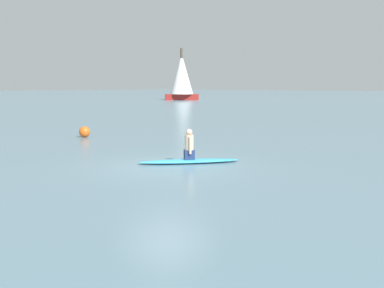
{
  "coord_description": "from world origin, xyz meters",
  "views": [
    {
      "loc": [
        -9.96,
        10.37,
        2.5
      ],
      "look_at": [
        -0.19,
        -0.96,
        0.63
      ],
      "focal_mm": 44.14,
      "sensor_mm": 36.0,
      "label": 1
    }
  ],
  "objects_px": {
    "surfboard": "(189,161)",
    "sailboat_near_right": "(182,76)",
    "person_paddler": "(189,146)",
    "buoy_marker": "(85,132)"
  },
  "relations": [
    {
      "from": "surfboard",
      "to": "sailboat_near_right",
      "type": "bearing_deg",
      "value": 80.51
    },
    {
      "from": "surfboard",
      "to": "person_paddler",
      "type": "relative_size",
      "value": 3.37
    },
    {
      "from": "person_paddler",
      "to": "buoy_marker",
      "type": "xyz_separation_m",
      "value": [
        8.87,
        -2.46,
        -0.3
      ]
    },
    {
      "from": "person_paddler",
      "to": "sailboat_near_right",
      "type": "xyz_separation_m",
      "value": [
        44.07,
        -48.55,
        3.51
      ]
    },
    {
      "from": "surfboard",
      "to": "sailboat_near_right",
      "type": "height_order",
      "value": "sailboat_near_right"
    },
    {
      "from": "surfboard",
      "to": "person_paddler",
      "type": "distance_m",
      "value": 0.51
    },
    {
      "from": "surfboard",
      "to": "buoy_marker",
      "type": "relative_size",
      "value": 6.18
    },
    {
      "from": "surfboard",
      "to": "buoy_marker",
      "type": "bearing_deg",
      "value": 112.8
    },
    {
      "from": "surfboard",
      "to": "buoy_marker",
      "type": "distance_m",
      "value": 9.21
    },
    {
      "from": "surfboard",
      "to": "sailboat_near_right",
      "type": "xyz_separation_m",
      "value": [
        44.07,
        -48.55,
        4.02
      ]
    }
  ]
}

